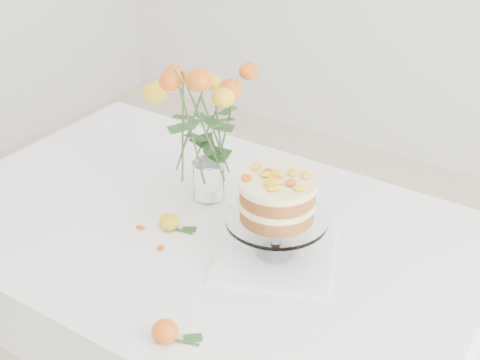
% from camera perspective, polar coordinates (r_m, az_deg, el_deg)
% --- Properties ---
extents(table, '(1.43, 0.93, 0.76)m').
position_cam_1_polar(table, '(1.77, -3.24, -5.98)').
color(table, tan).
rests_on(table, ground).
extents(napkin, '(0.36, 0.36, 0.01)m').
position_cam_1_polar(napkin, '(1.61, 3.03, -6.37)').
color(napkin, white).
rests_on(napkin, table).
extents(cake_stand, '(0.24, 0.24, 0.22)m').
position_cam_1_polar(cake_stand, '(1.53, 3.18, -1.89)').
color(cake_stand, white).
rests_on(cake_stand, napkin).
extents(rose_vase, '(0.37, 0.37, 0.44)m').
position_cam_1_polar(rose_vase, '(1.71, -2.86, 5.86)').
color(rose_vase, white).
rests_on(rose_vase, table).
extents(loose_rose_near, '(0.09, 0.05, 0.04)m').
position_cam_1_polar(loose_rose_near, '(1.70, -6.06, -3.56)').
color(loose_rose_near, yellow).
rests_on(loose_rose_near, table).
extents(loose_rose_far, '(0.10, 0.06, 0.05)m').
position_cam_1_polar(loose_rose_far, '(1.39, -6.40, -12.71)').
color(loose_rose_far, '#CD5E0A').
rests_on(loose_rose_far, table).
extents(stray_petal_a, '(0.03, 0.02, 0.00)m').
position_cam_1_polar(stray_petal_a, '(1.72, -8.52, -4.04)').
color(stray_petal_a, yellow).
rests_on(stray_petal_a, table).
extents(stray_petal_b, '(0.03, 0.02, 0.00)m').
position_cam_1_polar(stray_petal_b, '(1.64, -6.78, -5.81)').
color(stray_petal_b, yellow).
rests_on(stray_petal_b, table).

